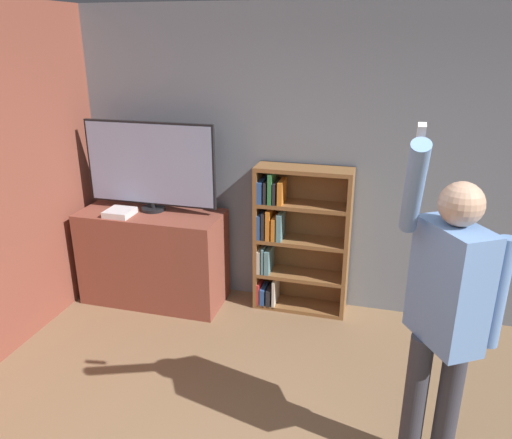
{
  "coord_description": "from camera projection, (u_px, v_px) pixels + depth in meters",
  "views": [
    {
      "loc": [
        0.48,
        -1.5,
        2.44
      ],
      "look_at": [
        -0.37,
        1.66,
        1.22
      ],
      "focal_mm": 35.0,
      "sensor_mm": 36.0,
      "label": 1
    }
  ],
  "objects": [
    {
      "name": "bookshelf",
      "position": [
        294.0,
        238.0,
        4.53
      ],
      "size": [
        0.85,
        0.28,
        1.37
      ],
      "color": "brown",
      "rests_on": "ground_plane"
    },
    {
      "name": "wall_back",
      "position": [
        331.0,
        165.0,
        4.4
      ],
      "size": [
        6.67,
        0.09,
        2.7
      ],
      "color": "gray",
      "rests_on": "ground_plane"
    },
    {
      "name": "tv_ledge",
      "position": [
        154.0,
        257.0,
        4.75
      ],
      "size": [
        1.33,
        0.58,
        0.89
      ],
      "color": "brown",
      "rests_on": "ground_plane"
    },
    {
      "name": "television",
      "position": [
        150.0,
        166.0,
        4.5
      ],
      "size": [
        1.24,
        0.22,
        0.83
      ],
      "color": "black",
      "rests_on": "tv_ledge"
    },
    {
      "name": "game_console",
      "position": [
        120.0,
        213.0,
        4.51
      ],
      "size": [
        0.24,
        0.24,
        0.05
      ],
      "color": "white",
      "rests_on": "tv_ledge"
    },
    {
      "name": "person",
      "position": [
        446.0,
        309.0,
        2.63
      ],
      "size": [
        0.56,
        0.57,
        2.08
      ],
      "rotation": [
        0.0,
        0.0,
        -1.02
      ],
      "color": "#383842",
      "rests_on": "ground_plane"
    }
  ]
}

